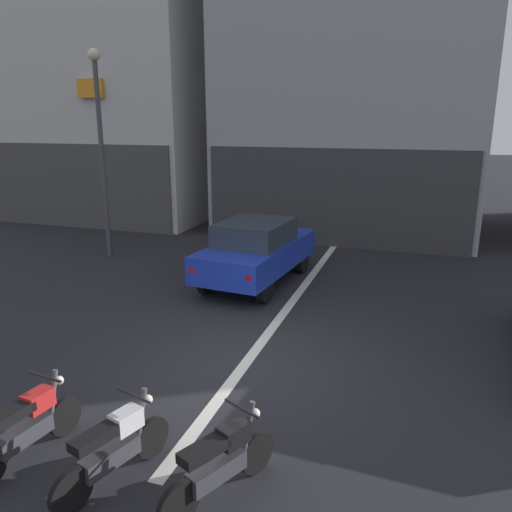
{
  "coord_description": "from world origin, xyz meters",
  "views": [
    {
      "loc": [
        2.66,
        -7.23,
        4.07
      ],
      "look_at": [
        -0.44,
        2.0,
        1.4
      ],
      "focal_mm": 34.97,
      "sensor_mm": 36.0,
      "label": 1
    }
  ],
  "objects_px": {
    "car_blue_crossing_near": "(257,249)",
    "motorcycle_black_row_centre": "(221,461)",
    "street_lamp": "(100,132)",
    "car_silver_down_street": "(381,202)",
    "motorcycle_red_row_leftmost": "(28,425)",
    "motorcycle_white_row_left_mid": "(114,447)"
  },
  "relations": [
    {
      "from": "motorcycle_red_row_leftmost",
      "to": "motorcycle_white_row_left_mid",
      "type": "relative_size",
      "value": 1.03
    },
    {
      "from": "car_blue_crossing_near",
      "to": "motorcycle_red_row_leftmost",
      "type": "bearing_deg",
      "value": -93.54
    },
    {
      "from": "street_lamp",
      "to": "car_blue_crossing_near",
      "type": "bearing_deg",
      "value": -11.76
    },
    {
      "from": "motorcycle_red_row_leftmost",
      "to": "motorcycle_white_row_left_mid",
      "type": "distance_m",
      "value": 1.25
    },
    {
      "from": "car_blue_crossing_near",
      "to": "motorcycle_red_row_leftmost",
      "type": "distance_m",
      "value": 7.49
    },
    {
      "from": "car_blue_crossing_near",
      "to": "motorcycle_black_row_centre",
      "type": "height_order",
      "value": "car_blue_crossing_near"
    },
    {
      "from": "motorcycle_black_row_centre",
      "to": "car_silver_down_street",
      "type": "bearing_deg",
      "value": 88.96
    },
    {
      "from": "car_silver_down_street",
      "to": "street_lamp",
      "type": "bearing_deg",
      "value": -134.03
    },
    {
      "from": "car_silver_down_street",
      "to": "motorcycle_black_row_centre",
      "type": "bearing_deg",
      "value": -91.04
    },
    {
      "from": "car_silver_down_street",
      "to": "motorcycle_white_row_left_mid",
      "type": "xyz_separation_m",
      "value": [
        -1.54,
        -16.3,
        -0.43
      ]
    },
    {
      "from": "car_blue_crossing_near",
      "to": "car_silver_down_street",
      "type": "xyz_separation_m",
      "value": [
        2.33,
        8.83,
        0.0
      ]
    },
    {
      "from": "car_silver_down_street",
      "to": "motorcycle_red_row_leftmost",
      "type": "xyz_separation_m",
      "value": [
        -2.79,
        -16.29,
        -0.43
      ]
    },
    {
      "from": "car_blue_crossing_near",
      "to": "motorcycle_black_row_centre",
      "type": "relative_size",
      "value": 2.77
    },
    {
      "from": "street_lamp",
      "to": "motorcycle_white_row_left_mid",
      "type": "distance_m",
      "value": 10.92
    },
    {
      "from": "car_blue_crossing_near",
      "to": "car_silver_down_street",
      "type": "relative_size",
      "value": 1.02
    },
    {
      "from": "car_silver_down_street",
      "to": "street_lamp",
      "type": "xyz_separation_m",
      "value": [
        -7.49,
        -7.75,
        2.83
      ]
    },
    {
      "from": "car_blue_crossing_near",
      "to": "motorcycle_black_row_centre",
      "type": "xyz_separation_m",
      "value": [
        2.04,
        -7.32,
        -0.43
      ]
    },
    {
      "from": "motorcycle_white_row_left_mid",
      "to": "motorcycle_black_row_centre",
      "type": "bearing_deg",
      "value": 7.45
    },
    {
      "from": "street_lamp",
      "to": "motorcycle_red_row_leftmost",
      "type": "xyz_separation_m",
      "value": [
        4.7,
        -8.54,
        -3.26
      ]
    },
    {
      "from": "motorcycle_black_row_centre",
      "to": "motorcycle_white_row_left_mid",
      "type": "bearing_deg",
      "value": -172.55
    },
    {
      "from": "motorcycle_red_row_leftmost",
      "to": "motorcycle_black_row_centre",
      "type": "bearing_deg",
      "value": 3.32
    },
    {
      "from": "car_silver_down_street",
      "to": "motorcycle_red_row_leftmost",
      "type": "distance_m",
      "value": 16.53
    }
  ]
}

